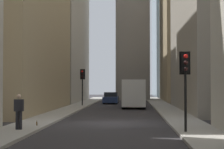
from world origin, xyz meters
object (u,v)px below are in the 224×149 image
object	(u,v)px
discarded_bottle	(37,123)
traffic_light_midblock	(82,79)
pedestrian	(19,110)
delivery_truck	(134,93)
sedan_navy	(111,98)
traffic_light_foreground	(185,73)

from	to	relation	value
discarded_bottle	traffic_light_midblock	bearing A→B (deg)	0.50
discarded_bottle	pedestrian	bearing A→B (deg)	167.63
traffic_light_midblock	discarded_bottle	world-z (taller)	traffic_light_midblock
pedestrian	discarded_bottle	xyz separation A→B (m)	(1.92, -0.42, -0.85)
delivery_truck	discarded_bottle	size ratio (longest dim) A/B	23.93
pedestrian	discarded_bottle	world-z (taller)	pedestrian
pedestrian	discarded_bottle	size ratio (longest dim) A/B	6.49
delivery_truck	traffic_light_midblock	xyz separation A→B (m)	(1.77, 5.48, 1.53)
pedestrian	sedan_navy	bearing A→B (deg)	-5.70
delivery_truck	traffic_light_foreground	world-z (taller)	traffic_light_foreground
sedan_navy	pedestrian	bearing A→B (deg)	174.30
sedan_navy	pedestrian	size ratio (longest dim) A/B	2.45
traffic_light_midblock	sedan_navy	bearing A→B (deg)	-21.38
traffic_light_foreground	pedestrian	distance (m)	8.33
traffic_light_foreground	delivery_truck	bearing A→B (deg)	6.48
delivery_truck	traffic_light_midblock	world-z (taller)	traffic_light_midblock
delivery_truck	traffic_light_midblock	distance (m)	5.95
traffic_light_foreground	sedan_navy	bearing A→B (deg)	9.93
sedan_navy	discarded_bottle	size ratio (longest dim) A/B	15.93
sedan_navy	discarded_bottle	xyz separation A→B (m)	(-27.32, 2.50, -0.42)
delivery_truck	traffic_light_midblock	bearing A→B (deg)	72.11
traffic_light_midblock	traffic_light_foreground	bearing A→B (deg)	-160.99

